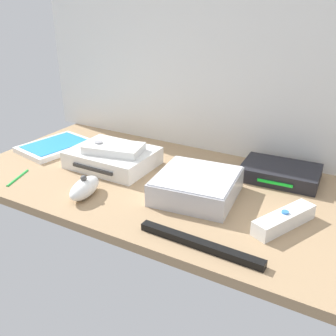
{
  "coord_description": "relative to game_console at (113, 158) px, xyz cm",
  "views": [
    {
      "loc": [
        40.43,
        -71.31,
        41.51
      ],
      "look_at": [
        0.0,
        0.0,
        4.0
      ],
      "focal_mm": 41.47,
      "sensor_mm": 36.0,
      "label": 1
    }
  ],
  "objects": [
    {
      "name": "ground_plane",
      "position": [
        17.56,
        -1.98,
        -3.2
      ],
      "size": [
        100.0,
        48.0,
        2.0
      ],
      "primitive_type": "cube",
      "color": "#9E7F5B",
      "rests_on": "ground"
    },
    {
      "name": "back_wall",
      "position": [
        17.56,
        22.62,
        29.8
      ],
      "size": [
        110.0,
        1.2,
        64.0
      ],
      "primitive_type": "cube",
      "color": "white",
      "rests_on": "ground"
    },
    {
      "name": "game_console",
      "position": [
        0.0,
        0.0,
        0.0
      ],
      "size": [
        21.05,
        16.55,
        4.4
      ],
      "rotation": [
        0.0,
        0.0,
        -0.0
      ],
      "color": "white",
      "rests_on": "ground_plane"
    },
    {
      "name": "mini_computer",
      "position": [
        26.13,
        -4.41,
        0.44
      ],
      "size": [
        18.85,
        18.85,
        5.3
      ],
      "rotation": [
        0.0,
        0.0,
        0.12
      ],
      "color": "silver",
      "rests_on": "ground_plane"
    },
    {
      "name": "game_case",
      "position": [
        -21.78,
        1.43,
        -1.44
      ],
      "size": [
        16.99,
        21.25,
        1.56
      ],
      "rotation": [
        0.0,
        0.0,
        -0.19
      ],
      "color": "white",
      "rests_on": "ground_plane"
    },
    {
      "name": "network_router",
      "position": [
        39.96,
        13.36,
        -0.5
      ],
      "size": [
        18.65,
        13.12,
        3.4
      ],
      "rotation": [
        0.0,
        0.0,
        0.06
      ],
      "color": "black",
      "rests_on": "ground_plane"
    },
    {
      "name": "remote_wand",
      "position": [
        46.07,
        -7.05,
        -0.69
      ],
      "size": [
        9.38,
        14.97,
        3.4
      ],
      "rotation": [
        0.0,
        0.0,
        -0.42
      ],
      "color": "white",
      "rests_on": "ground_plane"
    },
    {
      "name": "remote_nunchuk",
      "position": [
        4.64,
        -16.47,
        -0.16
      ],
      "size": [
        6.02,
        10.6,
        5.1
      ],
      "rotation": [
        0.0,
        0.0,
        0.17
      ],
      "color": "white",
      "rests_on": "ground_plane"
    },
    {
      "name": "remote_classic_pad",
      "position": [
        1.21,
        -0.95,
        3.21
      ],
      "size": [
        15.76,
        10.85,
        2.4
      ],
      "rotation": [
        0.0,
        0.0,
        0.21
      ],
      "color": "white",
      "rests_on": "game_console"
    },
    {
      "name": "sensor_bar",
      "position": [
        34.86,
        -21.13,
        -1.5
      ],
      "size": [
        24.04,
        2.46,
        1.4
      ],
      "primitive_type": "cube",
      "rotation": [
        0.0,
        0.0,
        -0.03
      ],
      "color": "black",
      "rests_on": "ground_plane"
    },
    {
      "name": "stylus_pen",
      "position": [
        -15.61,
        -17.64,
        -1.85
      ],
      "size": [
        3.44,
        8.78,
        0.7
      ],
      "primitive_type": "cylinder",
      "rotation": [
        0.0,
        1.57,
        1.88
      ],
      "color": "green",
      "rests_on": "ground_plane"
    }
  ]
}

